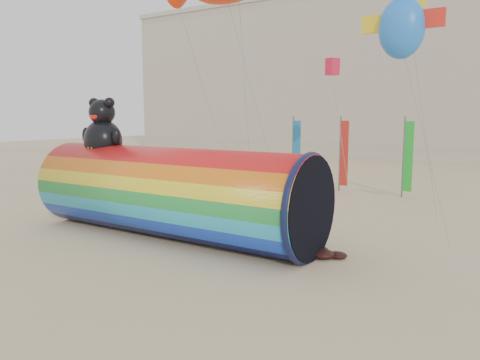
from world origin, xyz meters
The scene contains 6 objects.
ground centered at (0.00, 0.00, 0.00)m, with size 160.00×160.00×0.00m, color #CCB58C.
hotel_building centered at (-12.00, 45.95, 10.31)m, with size 60.40×15.40×20.60m.
windsock_assembly centered at (-1.67, -0.67, 2.05)m, with size 13.40×4.08×6.18m.
kite_handler centered at (4.00, 1.00, 0.81)m, with size 0.59×0.39×1.63m, color slate.
fabric_bundle centered at (4.63, 0.18, 0.17)m, with size 2.62×1.35×0.41m.
festival_banners centered at (0.46, 14.80, 2.64)m, with size 8.15×1.08×5.20m.
Camera 1 is at (11.80, -15.72, 5.24)m, focal length 35.00 mm.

